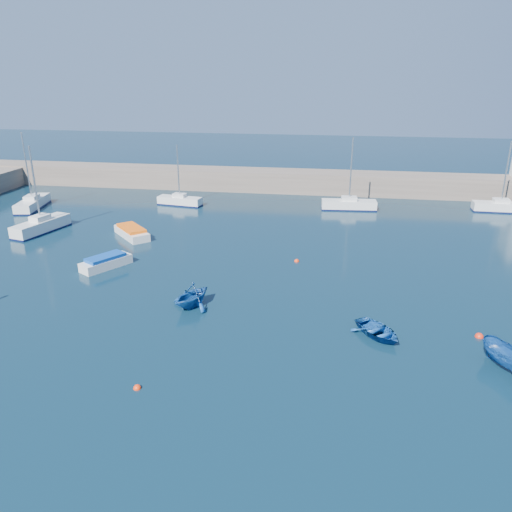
% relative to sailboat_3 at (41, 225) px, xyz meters
% --- Properties ---
extents(ground, '(220.00, 220.00, 0.00)m').
position_rel_sailboat_3_xyz_m(ground, '(24.43, -23.96, -0.67)').
color(ground, '#0C2434').
rests_on(ground, ground).
extents(back_wall, '(96.00, 4.50, 2.60)m').
position_rel_sailboat_3_xyz_m(back_wall, '(24.43, 22.04, 0.63)').
color(back_wall, '#6D5E53').
rests_on(back_wall, ground).
extents(sailboat_3, '(3.16, 6.42, 8.31)m').
position_rel_sailboat_3_xyz_m(sailboat_3, '(0.00, 0.00, 0.00)').
color(sailboat_3, silver).
rests_on(sailboat_3, ground).
extents(sailboat_4, '(3.07, 6.73, 8.54)m').
position_rel_sailboat_3_xyz_m(sailboat_4, '(-6.14, 8.28, -0.07)').
color(sailboat_4, silver).
rests_on(sailboat_4, ground).
extents(sailboat_5, '(5.37, 2.23, 6.97)m').
position_rel_sailboat_3_xyz_m(sailboat_5, '(10.10, 12.36, -0.12)').
color(sailboat_5, silver).
rests_on(sailboat_5, ground).
extents(sailboat_6, '(6.22, 2.21, 8.07)m').
position_rel_sailboat_3_xyz_m(sailboat_6, '(29.64, 13.59, -0.08)').
color(sailboat_6, silver).
rests_on(sailboat_6, ground).
extents(sailboat_7, '(5.86, 1.71, 7.76)m').
position_rel_sailboat_3_xyz_m(sailboat_7, '(46.34, 15.34, -0.08)').
color(sailboat_7, silver).
rests_on(sailboat_7, ground).
extents(motorboat_1, '(3.35, 4.23, 1.00)m').
position_rel_sailboat_3_xyz_m(motorboat_1, '(10.38, -7.89, -0.20)').
color(motorboat_1, silver).
rests_on(motorboat_1, ground).
extents(motorboat_2, '(4.58, 4.65, 1.00)m').
position_rel_sailboat_3_xyz_m(motorboat_2, '(9.28, -0.01, -0.20)').
color(motorboat_2, silver).
rests_on(motorboat_2, ground).
extents(dinghy_center, '(3.85, 4.02, 0.68)m').
position_rel_sailboat_3_xyz_m(dinghy_center, '(31.04, -15.72, -0.33)').
color(dinghy_center, '#14478F').
rests_on(dinghy_center, ground).
extents(dinghy_left, '(3.83, 4.03, 1.67)m').
position_rel_sailboat_3_xyz_m(dinghy_left, '(19.12, -13.66, 0.16)').
color(dinghy_left, '#14478F').
rests_on(dinghy_left, ground).
extents(dinghy_right, '(3.01, 3.74, 1.38)m').
position_rel_sailboat_3_xyz_m(dinghy_right, '(37.56, -18.35, 0.02)').
color(dinghy_right, '#14478F').
rests_on(dinghy_right, ground).
extents(buoy_0, '(0.40, 0.40, 0.40)m').
position_rel_sailboat_3_xyz_m(buoy_0, '(19.04, -22.95, -0.67)').
color(buoy_0, '#FF350D').
rests_on(buoy_0, ground).
extents(buoy_1, '(0.50, 0.50, 0.50)m').
position_rel_sailboat_3_xyz_m(buoy_1, '(36.94, -14.85, -0.67)').
color(buoy_1, red).
rests_on(buoy_1, ground).
extents(buoy_3, '(0.41, 0.41, 0.41)m').
position_rel_sailboat_3_xyz_m(buoy_3, '(25.26, -4.08, -0.67)').
color(buoy_3, '#FF350D').
rests_on(buoy_3, ground).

